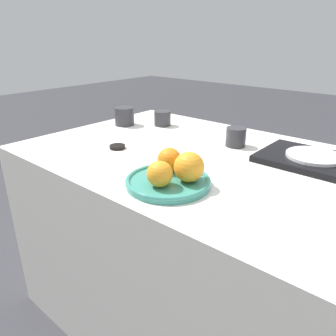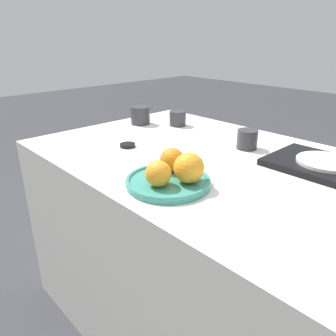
{
  "view_description": "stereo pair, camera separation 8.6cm",
  "coord_description": "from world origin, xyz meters",
  "px_view_note": "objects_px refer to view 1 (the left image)",
  "views": [
    {
      "loc": [
        0.49,
        -0.85,
        1.08
      ],
      "look_at": [
        -0.02,
        -0.25,
        0.75
      ],
      "focal_mm": 35.0,
      "sensor_mm": 36.0,
      "label": 1
    },
    {
      "loc": [
        0.56,
        -0.79,
        1.08
      ],
      "look_at": [
        -0.02,
        -0.25,
        0.75
      ],
      "focal_mm": 35.0,
      "sensor_mm": 36.0,
      "label": 2
    }
  ],
  "objects_px": {
    "serving_tray": "(313,160)",
    "cup_1": "(236,137)",
    "orange_0": "(160,174)",
    "cup_3": "(124,116)",
    "orange_2": "(189,167)",
    "side_plate": "(314,156)",
    "fruit_platter": "(168,182)",
    "soy_dish": "(117,147)",
    "cup_2": "(162,118)",
    "orange_1": "(169,160)"
  },
  "relations": [
    {
      "from": "cup_3",
      "to": "orange_0",
      "type": "bearing_deg",
      "value": -34.89
    },
    {
      "from": "side_plate",
      "to": "soy_dish",
      "type": "bearing_deg",
      "value": -152.26
    },
    {
      "from": "fruit_platter",
      "to": "cup_3",
      "type": "bearing_deg",
      "value": 147.64
    },
    {
      "from": "fruit_platter",
      "to": "cup_1",
      "type": "distance_m",
      "value": 0.41
    },
    {
      "from": "orange_0",
      "to": "cup_1",
      "type": "xyz_separation_m",
      "value": [
        -0.04,
        0.45,
        -0.01
      ]
    },
    {
      "from": "serving_tray",
      "to": "cup_1",
      "type": "distance_m",
      "value": 0.27
    },
    {
      "from": "serving_tray",
      "to": "orange_0",
      "type": "bearing_deg",
      "value": -116.92
    },
    {
      "from": "orange_0",
      "to": "cup_3",
      "type": "distance_m",
      "value": 0.69
    },
    {
      "from": "orange_2",
      "to": "cup_1",
      "type": "xyz_separation_m",
      "value": [
        -0.08,
        0.38,
        -0.02
      ]
    },
    {
      "from": "orange_2",
      "to": "cup_3",
      "type": "bearing_deg",
      "value": 151.92
    },
    {
      "from": "side_plate",
      "to": "cup_3",
      "type": "distance_m",
      "value": 0.8
    },
    {
      "from": "orange_1",
      "to": "cup_1",
      "type": "xyz_separation_m",
      "value": [
        0.01,
        0.36,
        -0.01
      ]
    },
    {
      "from": "orange_2",
      "to": "side_plate",
      "type": "distance_m",
      "value": 0.43
    },
    {
      "from": "cup_1",
      "to": "cup_3",
      "type": "height_order",
      "value": "cup_3"
    },
    {
      "from": "orange_1",
      "to": "cup_1",
      "type": "bearing_deg",
      "value": 88.79
    },
    {
      "from": "orange_1",
      "to": "serving_tray",
      "type": "height_order",
      "value": "orange_1"
    },
    {
      "from": "orange_0",
      "to": "soy_dish",
      "type": "bearing_deg",
      "value": 155.56
    },
    {
      "from": "orange_2",
      "to": "side_plate",
      "type": "relative_size",
      "value": 0.48
    },
    {
      "from": "fruit_platter",
      "to": "side_plate",
      "type": "bearing_deg",
      "value": 60.08
    },
    {
      "from": "fruit_platter",
      "to": "orange_1",
      "type": "distance_m",
      "value": 0.08
    },
    {
      "from": "orange_1",
      "to": "orange_0",
      "type": "bearing_deg",
      "value": -63.02
    },
    {
      "from": "cup_1",
      "to": "cup_2",
      "type": "xyz_separation_m",
      "value": [
        -0.39,
        0.04,
        -0.0
      ]
    },
    {
      "from": "orange_0",
      "to": "side_plate",
      "type": "xyz_separation_m",
      "value": [
        0.23,
        0.46,
        -0.02
      ]
    },
    {
      "from": "orange_2",
      "to": "serving_tray",
      "type": "height_order",
      "value": "orange_2"
    },
    {
      "from": "orange_1",
      "to": "orange_2",
      "type": "xyz_separation_m",
      "value": [
        0.08,
        -0.02,
        0.01
      ]
    },
    {
      "from": "cup_2",
      "to": "fruit_platter",
      "type": "bearing_deg",
      "value": -47.09
    },
    {
      "from": "orange_1",
      "to": "cup_1",
      "type": "distance_m",
      "value": 0.36
    },
    {
      "from": "cup_1",
      "to": "side_plate",
      "type": "bearing_deg",
      "value": 1.41
    },
    {
      "from": "fruit_platter",
      "to": "cup_2",
      "type": "bearing_deg",
      "value": 132.91
    },
    {
      "from": "side_plate",
      "to": "soy_dish",
      "type": "relative_size",
      "value": 3.03
    },
    {
      "from": "serving_tray",
      "to": "soy_dish",
      "type": "relative_size",
      "value": 5.75
    },
    {
      "from": "fruit_platter",
      "to": "cup_1",
      "type": "relative_size",
      "value": 3.21
    },
    {
      "from": "fruit_platter",
      "to": "serving_tray",
      "type": "height_order",
      "value": "fruit_platter"
    },
    {
      "from": "orange_1",
      "to": "side_plate",
      "type": "relative_size",
      "value": 0.4
    },
    {
      "from": "cup_1",
      "to": "soy_dish",
      "type": "relative_size",
      "value": 1.28
    },
    {
      "from": "cup_2",
      "to": "soy_dish",
      "type": "relative_size",
      "value": 1.3
    },
    {
      "from": "fruit_platter",
      "to": "serving_tray",
      "type": "distance_m",
      "value": 0.48
    },
    {
      "from": "cup_1",
      "to": "cup_3",
      "type": "xyz_separation_m",
      "value": [
        -0.52,
        -0.06,
        0.01
      ]
    },
    {
      "from": "soy_dish",
      "to": "cup_1",
      "type": "bearing_deg",
      "value": 44.32
    },
    {
      "from": "fruit_platter",
      "to": "orange_1",
      "type": "relative_size",
      "value": 3.37
    },
    {
      "from": "orange_2",
      "to": "side_plate",
      "type": "height_order",
      "value": "orange_2"
    },
    {
      "from": "cup_3",
      "to": "fruit_platter",
      "type": "bearing_deg",
      "value": -32.36
    },
    {
      "from": "cup_2",
      "to": "soy_dish",
      "type": "xyz_separation_m",
      "value": [
        0.09,
        -0.34,
        -0.03
      ]
    },
    {
      "from": "orange_2",
      "to": "fruit_platter",
      "type": "bearing_deg",
      "value": -144.77
    },
    {
      "from": "cup_1",
      "to": "soy_dish",
      "type": "distance_m",
      "value": 0.42
    },
    {
      "from": "orange_0",
      "to": "fruit_platter",
      "type": "bearing_deg",
      "value": 100.52
    },
    {
      "from": "cup_3",
      "to": "soy_dish",
      "type": "distance_m",
      "value": 0.33
    },
    {
      "from": "orange_2",
      "to": "soy_dish",
      "type": "bearing_deg",
      "value": 167.65
    },
    {
      "from": "orange_2",
      "to": "cup_1",
      "type": "bearing_deg",
      "value": 101.49
    },
    {
      "from": "fruit_platter",
      "to": "orange_1",
      "type": "xyz_separation_m",
      "value": [
        -0.04,
        0.05,
        0.04
      ]
    }
  ]
}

